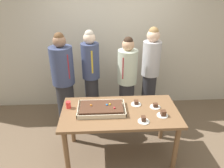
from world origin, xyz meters
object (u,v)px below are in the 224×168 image
Objects in this scene: party_table at (120,117)px; plated_slice_near_left at (163,114)px; plated_slice_near_right at (136,103)px; sheet_cake at (101,108)px; person_green_shirt_behind at (150,73)px; plated_slice_far_left at (155,106)px; person_striped_tie_right at (127,82)px; drink_cup_nearest at (68,105)px; person_serving_front at (91,77)px; person_far_right_suit at (64,82)px; plated_slice_far_right at (144,120)px.

party_table is 10.89× the size of plated_slice_near_left.
party_table is 0.32m from plated_slice_near_right.
person_green_shirt_behind is at bearing 46.72° from sheet_cake.
plated_slice_near_left reaches higher than plated_slice_far_left.
person_green_shirt_behind is (0.88, 0.94, 0.10)m from sheet_cake.
plated_slice_near_right is 0.09× the size of person_striped_tie_right.
drink_cup_nearest is at bearing 168.28° from plated_slice_near_left.
plated_slice_far_left is (0.26, -0.09, -0.00)m from plated_slice_near_right.
plated_slice_near_right is at bearing 161.14° from plated_slice_far_left.
plated_slice_far_left is 1.50× the size of drink_cup_nearest.
drink_cup_nearest is 0.84m from person_serving_front.
person_striped_tie_right is at bearing 114.28° from plated_slice_far_left.
party_table is 16.33× the size of drink_cup_nearest.
person_far_right_suit is (-0.15, 0.65, 0.05)m from drink_cup_nearest.
plated_slice_far_right is 0.09× the size of person_green_shirt_behind.
person_green_shirt_behind is at bearing 56.99° from party_table.
person_far_right_suit is (-0.88, 0.77, 0.20)m from party_table.
plated_slice_near_left reaches higher than plated_slice_far_right.
plated_slice_far_right is at bearing 8.65° from person_far_right_suit.
plated_slice_far_left reaches higher than party_table.
person_far_right_suit is at bearing 103.28° from drink_cup_nearest.
sheet_cake is 4.40× the size of plated_slice_near_right.
plated_slice_near_left is at bearing 32.59° from person_serving_front.
plated_slice_near_left is 1.11m from person_green_shirt_behind.
person_serving_front is (-0.42, 0.91, 0.23)m from party_table.
sheet_cake is 0.84m from plated_slice_near_left.
person_far_right_suit reaches higher than person_striped_tie_right.
sheet_cake is 6.60× the size of drink_cup_nearest.
drink_cup_nearest is 1.13m from person_striped_tie_right.
plated_slice_far_left is 1.24m from drink_cup_nearest.
person_green_shirt_behind reaches higher than person_far_right_suit.
plated_slice_far_right is 0.09× the size of person_serving_front.
plated_slice_near_left is 0.22m from plated_slice_far_left.
person_serving_front is at bearing 115.12° from party_table.
sheet_cake is 0.90m from person_serving_front.
plated_slice_near_left is at bearing -11.64° from sheet_cake.
person_serving_front is at bearing 132.18° from plated_slice_near_right.
person_far_right_suit reaches higher than plated_slice_far_right.
person_green_shirt_behind is at bearing 31.81° from drink_cup_nearest.
plated_slice_near_right is 1.29m from person_far_right_suit.
plated_slice_far_right is (0.03, -0.42, 0.00)m from plated_slice_near_right.
person_green_shirt_behind is 1.07× the size of person_striped_tie_right.
plated_slice_near_right is (0.25, 0.16, 0.12)m from party_table.
plated_slice_near_right is 0.98m from drink_cup_nearest.
party_table is at bearing -5.50° from sheet_cake.
person_striped_tie_right is at bearing 95.66° from plated_slice_near_right.
party_table is 0.75m from drink_cup_nearest.
plated_slice_near_right is 0.09× the size of person_serving_front.
party_table is 0.83m from person_striped_tie_right.
plated_slice_near_right is 0.42m from plated_slice_far_right.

